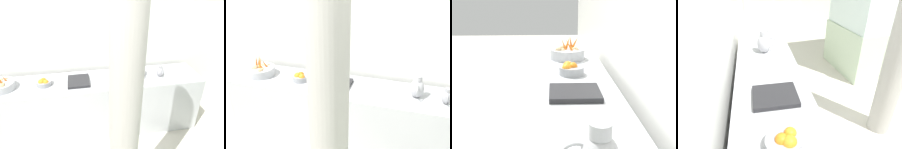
% 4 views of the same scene
% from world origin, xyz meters
% --- Properties ---
extents(vegetable_colander, '(0.35, 0.35, 0.23)m').
position_xyz_m(vegetable_colander, '(-1.52, -1.24, 0.95)').
color(vegetable_colander, '#ADAFB5').
rests_on(vegetable_colander, prep_counter).
extents(orange_bowl, '(0.21, 0.21, 0.11)m').
position_xyz_m(orange_bowl, '(-1.52, -0.69, 0.93)').
color(orange_bowl, gray).
rests_on(orange_bowl, prep_counter).
extents(counter_sink_basin, '(0.34, 0.30, 0.04)m').
position_xyz_m(counter_sink_basin, '(-1.52, -0.22, 0.91)').
color(counter_sink_basin, '#232326').
rests_on(counter_sink_basin, prep_counter).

